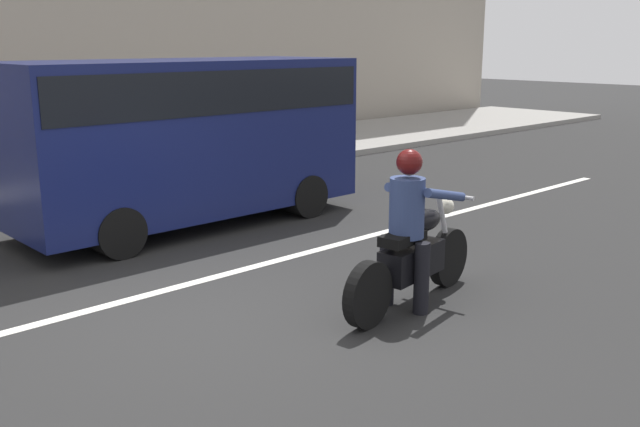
% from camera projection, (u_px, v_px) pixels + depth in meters
% --- Properties ---
extents(ground_plane, '(80.00, 80.00, 0.00)m').
position_uv_depth(ground_plane, '(209.00, 315.00, 6.82)').
color(ground_plane, '#242424').
extents(lane_marking_stripe, '(18.00, 0.14, 0.01)m').
position_uv_depth(lane_marking_stripe, '(189.00, 284.00, 7.70)').
color(lane_marking_stripe, silver).
rests_on(lane_marking_stripe, ground_plane).
extents(motorcycle_with_rider_denim_blue, '(2.12, 0.73, 1.58)m').
position_uv_depth(motorcycle_with_rider_denim_blue, '(412.00, 242.00, 6.95)').
color(motorcycle_with_rider_denim_blue, black).
rests_on(motorcycle_with_rider_denim_blue, ground_plane).
extents(parked_van_navy, '(4.93, 1.96, 2.32)m').
position_uv_depth(parked_van_navy, '(185.00, 131.00, 9.95)').
color(parked_van_navy, '#11194C').
rests_on(parked_van_navy, ground_plane).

